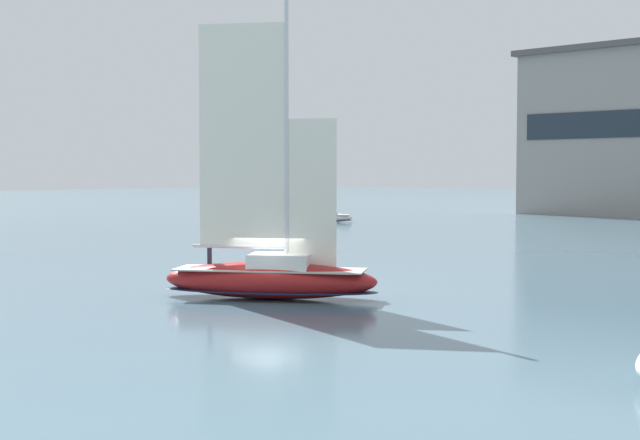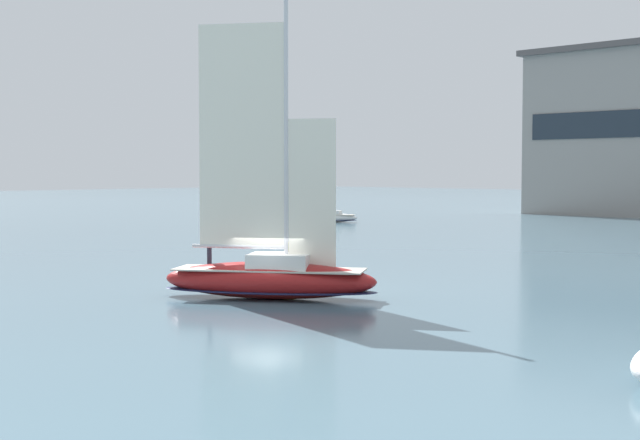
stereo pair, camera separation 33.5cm
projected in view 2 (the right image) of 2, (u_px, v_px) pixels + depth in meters
name	position (u px, v px, depth m)	size (l,w,h in m)	color
ground_plane	(270.00, 298.00, 36.73)	(400.00, 400.00, 0.00)	slate
sailboat_main	(270.00, 274.00, 36.67)	(8.93, 7.04, 12.40)	maroon
sailboat_moored_outer_mooring	(331.00, 217.00, 91.83)	(5.87, 3.84, 7.89)	white
channel_buoy	(290.00, 255.00, 48.56)	(0.96, 0.96, 1.76)	yellow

